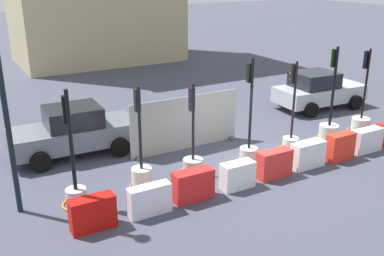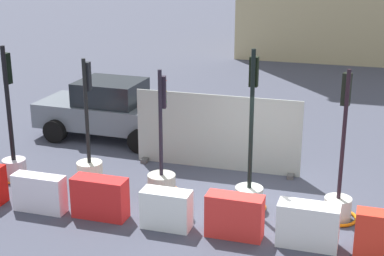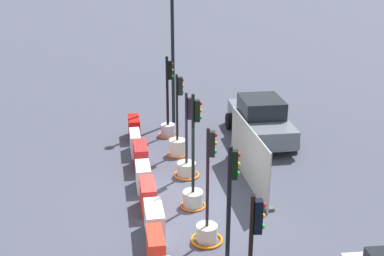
# 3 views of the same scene
# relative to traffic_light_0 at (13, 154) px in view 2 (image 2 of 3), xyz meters

# --- Properties ---
(ground_plane) EXTENTS (120.00, 120.00, 0.00)m
(ground_plane) POSITION_rel_traffic_light_0_xyz_m (5.71, 0.01, -0.62)
(ground_plane) COLOR #404353
(traffic_light_0) EXTENTS (0.82, 0.82, 3.24)m
(traffic_light_0) POSITION_rel_traffic_light_0_xyz_m (0.00, 0.00, 0.00)
(traffic_light_0) COLOR silver
(traffic_light_0) RESTS_ON ground_plane
(traffic_light_1) EXTENTS (0.76, 0.76, 3.04)m
(traffic_light_1) POSITION_rel_traffic_light_0_xyz_m (1.97, 0.08, -0.11)
(traffic_light_1) COLOR silver
(traffic_light_1) RESTS_ON ground_plane
(traffic_light_2) EXTENTS (0.87, 0.87, 2.89)m
(traffic_light_2) POSITION_rel_traffic_light_0_xyz_m (3.73, 0.12, -0.20)
(traffic_light_2) COLOR #B1B2A3
(traffic_light_2) RESTS_ON ground_plane
(traffic_light_3) EXTENTS (0.77, 0.77, 3.48)m
(traffic_light_3) POSITION_rel_traffic_light_0_xyz_m (5.77, -0.02, -0.02)
(traffic_light_3) COLOR beige
(traffic_light_3) RESTS_ON ground_plane
(traffic_light_4) EXTENTS (0.85, 0.85, 3.17)m
(traffic_light_4) POSITION_rel_traffic_light_0_xyz_m (7.63, 0.01, -0.10)
(traffic_light_4) COLOR silver
(traffic_light_4) RESTS_ON ground_plane
(construction_barrier_1) EXTENTS (1.14, 0.38, 0.81)m
(construction_barrier_1) POSITION_rel_traffic_light_0_xyz_m (1.53, -1.42, -0.21)
(construction_barrier_1) COLOR white
(construction_barrier_1) RESTS_ON ground_plane
(construction_barrier_2) EXTENTS (1.15, 0.47, 0.87)m
(construction_barrier_2) POSITION_rel_traffic_light_0_xyz_m (2.89, -1.33, -0.18)
(construction_barrier_2) COLOR red
(construction_barrier_2) RESTS_ON ground_plane
(construction_barrier_3) EXTENTS (1.01, 0.46, 0.80)m
(construction_barrier_3) POSITION_rel_traffic_light_0_xyz_m (4.36, -1.38, -0.22)
(construction_barrier_3) COLOR white
(construction_barrier_3) RESTS_ON ground_plane
(construction_barrier_4) EXTENTS (1.12, 0.44, 0.87)m
(construction_barrier_4) POSITION_rel_traffic_light_0_xyz_m (5.75, -1.35, -0.19)
(construction_barrier_4) COLOR red
(construction_barrier_4) RESTS_ON ground_plane
(construction_barrier_5) EXTENTS (1.16, 0.49, 0.86)m
(construction_barrier_5) POSITION_rel_traffic_light_0_xyz_m (7.15, -1.32, -0.19)
(construction_barrier_5) COLOR white
(construction_barrier_5) RESTS_ON ground_plane
(construction_barrier_6) EXTENTS (1.01, 0.41, 0.92)m
(construction_barrier_6) POSITION_rel_traffic_light_0_xyz_m (8.50, -1.43, -0.16)
(construction_barrier_6) COLOR red
(construction_barrier_6) RESTS_ON ground_plane
(car_grey_saloon) EXTENTS (4.30, 2.27, 1.69)m
(car_grey_saloon) POSITION_rel_traffic_light_0_xyz_m (0.99, 3.51, 0.20)
(car_grey_saloon) COLOR slate
(car_grey_saloon) RESTS_ON ground_plane
(site_fence_panel) EXTENTS (4.20, 0.50, 1.92)m
(site_fence_panel) POSITION_rel_traffic_light_0_xyz_m (4.54, 2.00, 0.30)
(site_fence_panel) COLOR #9BA39D
(site_fence_panel) RESTS_ON ground_plane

